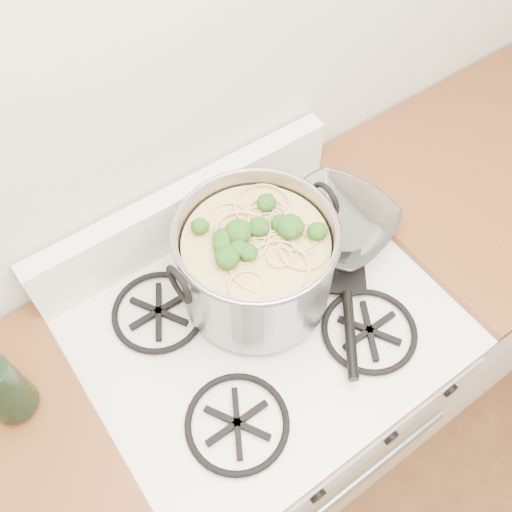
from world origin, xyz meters
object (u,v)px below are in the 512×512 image
object	(u,v)px
gas_range	(262,401)
spatula	(345,271)
glass_bowl	(335,228)
stock_pot	(256,262)

from	to	relation	value
gas_range	spatula	distance (m)	0.54
glass_bowl	spatula	bearing A→B (deg)	-118.32
gas_range	stock_pot	world-z (taller)	stock_pot
gas_range	stock_pot	bearing A→B (deg)	66.92
spatula	stock_pot	bearing A→B (deg)	-167.56
gas_range	glass_bowl	xyz separation A→B (m)	(0.27, 0.09, 0.50)
spatula	glass_bowl	xyz separation A→B (m)	(0.06, 0.10, 0.00)
spatula	glass_bowl	world-z (taller)	glass_bowl
gas_range	spatula	bearing A→B (deg)	-3.03
gas_range	stock_pot	xyz separation A→B (m)	(0.03, 0.07, 0.59)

